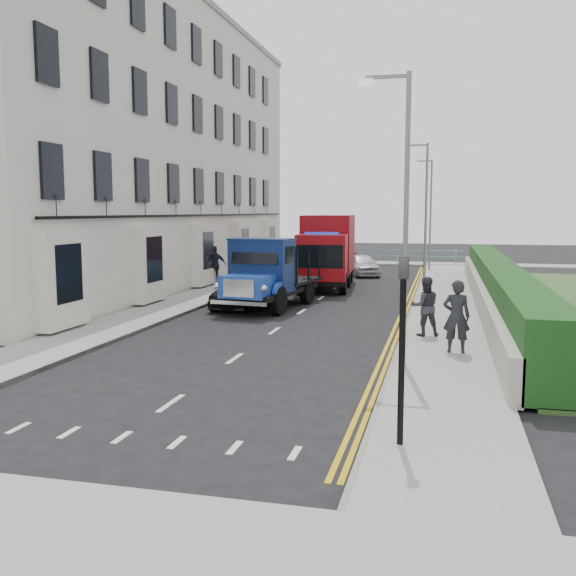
# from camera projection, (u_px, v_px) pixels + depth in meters

# --- Properties ---
(ground) EXTENTS (120.00, 120.00, 0.00)m
(ground) POSITION_uv_depth(u_px,v_px,m) (257.00, 343.00, 18.52)
(ground) COLOR black
(ground) RESTS_ON ground
(pavement_west) EXTENTS (2.40, 38.00, 0.12)m
(pavement_west) POSITION_uv_depth(u_px,v_px,m) (202.00, 296.00, 28.42)
(pavement_west) COLOR gray
(pavement_west) RESTS_ON ground
(pavement_east) EXTENTS (2.60, 38.00, 0.12)m
(pavement_east) POSITION_uv_depth(u_px,v_px,m) (445.00, 304.00, 25.95)
(pavement_east) COLOR gray
(pavement_east) RESTS_ON ground
(promenade) EXTENTS (30.00, 2.50, 0.12)m
(promenade) POSITION_uv_depth(u_px,v_px,m) (370.00, 263.00, 46.49)
(promenade) COLOR gray
(promenade) RESTS_ON ground
(sea_plane) EXTENTS (120.00, 120.00, 0.00)m
(sea_plane) POSITION_uv_depth(u_px,v_px,m) (400.00, 243.00, 76.40)
(sea_plane) COLOR #4E636A
(sea_plane) RESTS_ON ground
(terrace_west) EXTENTS (6.31, 30.20, 14.25)m
(terrace_west) POSITION_uv_depth(u_px,v_px,m) (149.00, 144.00, 32.44)
(terrace_west) COLOR beige
(terrace_west) RESTS_ON ground
(garden_east) EXTENTS (1.45, 28.00, 1.75)m
(garden_east) POSITION_uv_depth(u_px,v_px,m) (495.00, 285.00, 25.40)
(garden_east) COLOR #B2AD9E
(garden_east) RESTS_ON ground
(seafront_railing) EXTENTS (13.00, 0.08, 1.11)m
(seafront_railing) POSITION_uv_depth(u_px,v_px,m) (369.00, 257.00, 45.65)
(seafront_railing) COLOR #59B2A5
(seafront_railing) RESTS_ON ground
(lamp_near) EXTENTS (1.23, 0.18, 7.00)m
(lamp_near) POSITION_uv_depth(u_px,v_px,m) (401.00, 203.00, 15.13)
(lamp_near) COLOR slate
(lamp_near) RESTS_ON ground
(lamp_mid) EXTENTS (1.23, 0.18, 7.00)m
(lamp_mid) POSITION_uv_depth(u_px,v_px,m) (423.00, 207.00, 30.57)
(lamp_mid) COLOR slate
(lamp_mid) RESTS_ON ground
(lamp_far) EXTENTS (1.23, 0.18, 7.00)m
(lamp_far) POSITION_uv_depth(u_px,v_px,m) (429.00, 208.00, 40.21)
(lamp_far) COLOR slate
(lamp_far) RESTS_ON ground
(traffic_signal) EXTENTS (0.16, 0.20, 3.10)m
(traffic_signal) POSITION_uv_depth(u_px,v_px,m) (402.00, 323.00, 9.96)
(traffic_signal) COLOR black
(traffic_signal) RESTS_ON ground
(bedford_lorry) EXTENTS (2.97, 5.99, 2.73)m
(bedford_lorry) POSITION_uv_depth(u_px,v_px,m) (264.00, 278.00, 24.58)
(bedford_lorry) COLOR black
(bedford_lorry) RESTS_ON ground
(red_lorry) EXTENTS (2.88, 7.02, 3.59)m
(red_lorry) POSITION_uv_depth(u_px,v_px,m) (327.00, 249.00, 31.95)
(red_lorry) COLOR black
(red_lorry) RESTS_ON ground
(parked_car_front) EXTENTS (1.70, 4.10, 1.39)m
(parked_car_front) POSITION_uv_depth(u_px,v_px,m) (241.00, 290.00, 25.41)
(parked_car_front) COLOR black
(parked_car_front) RESTS_ON ground
(parked_car_mid) EXTENTS (1.65, 4.02, 1.30)m
(parked_car_mid) POSITION_uv_depth(u_px,v_px,m) (273.00, 278.00, 30.19)
(parked_car_mid) COLOR #5A98C1
(parked_car_mid) RESTS_ON ground
(parked_car_rear) EXTENTS (2.41, 5.11, 1.44)m
(parked_car_rear) POSITION_uv_depth(u_px,v_px,m) (273.00, 269.00, 34.05)
(parked_car_rear) COLOR #A7A8AC
(parked_car_rear) RESTS_ON ground
(seafront_car_left) EXTENTS (2.67, 5.32, 1.44)m
(seafront_car_left) POSITION_uv_depth(u_px,v_px,m) (337.00, 256.00, 44.59)
(seafront_car_left) COLOR black
(seafront_car_left) RESTS_ON ground
(seafront_car_right) EXTENTS (2.78, 4.07, 1.29)m
(seafront_car_right) POSITION_uv_depth(u_px,v_px,m) (362.00, 265.00, 37.89)
(seafront_car_right) COLOR silver
(seafront_car_right) RESTS_ON ground
(pedestrian_east_near) EXTENTS (0.70, 0.46, 1.91)m
(pedestrian_east_near) POSITION_uv_depth(u_px,v_px,m) (456.00, 316.00, 16.68)
(pedestrian_east_near) COLOR black
(pedestrian_east_near) RESTS_ON pavement_east
(pedestrian_east_far) EXTENTS (0.99, 0.85, 1.76)m
(pedestrian_east_far) POSITION_uv_depth(u_px,v_px,m) (425.00, 306.00, 18.95)
(pedestrian_east_far) COLOR #312E39
(pedestrian_east_far) RESTS_ON pavement_east
(pedestrian_west_near) EXTENTS (1.24, 0.83, 1.96)m
(pedestrian_west_near) POSITION_uv_depth(u_px,v_px,m) (215.00, 265.00, 32.24)
(pedestrian_west_near) COLOR black
(pedestrian_west_near) RESTS_ON pavement_west
(pedestrian_west_far) EXTENTS (0.97, 0.65, 1.94)m
(pedestrian_west_far) POSITION_uv_depth(u_px,v_px,m) (255.00, 263.00, 33.60)
(pedestrian_west_far) COLOR #41372E
(pedestrian_west_far) RESTS_ON pavement_west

